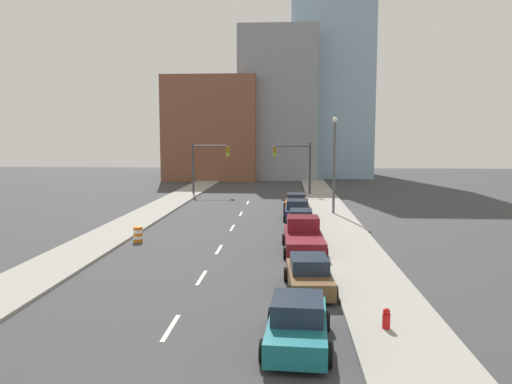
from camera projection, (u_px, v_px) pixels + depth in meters
name	position (u px, v px, depth m)	size (l,w,h in m)	color
sidewalk_left	(189.00, 192.00, 59.04)	(3.35, 101.49, 0.15)	gray
sidewalk_right	(319.00, 193.00, 58.07)	(3.35, 101.49, 0.15)	gray
lane_stripe_at_9m	(171.00, 327.00, 16.91)	(0.16, 2.40, 0.01)	beige
lane_stripe_at_15m	(202.00, 277.00, 22.97)	(0.16, 2.40, 0.01)	beige
lane_stripe_at_21m	(219.00, 249.00, 28.77)	(0.16, 2.40, 0.01)	beige
lane_stripe_at_28m	(232.00, 228.00, 35.70)	(0.16, 2.40, 0.01)	beige
lane_stripe_at_34m	(241.00, 214.00, 42.29)	(0.16, 2.40, 0.01)	beige
lane_stripe_at_42m	(248.00, 203.00, 49.65)	(0.16, 2.40, 0.01)	beige
building_brick_left	(215.00, 129.00, 80.26)	(14.00, 16.00, 15.61)	brown
building_office_center	(279.00, 107.00, 83.19)	(12.00, 20.00, 23.07)	gray
building_glass_right	(329.00, 60.00, 85.74)	(13.00, 20.00, 39.45)	#8CADC6
traffic_signal_left	(204.00, 161.00, 56.30)	(4.24, 0.35, 5.93)	#38383D
traffic_signal_right	(299.00, 161.00, 55.62)	(4.24, 0.35, 5.93)	#38383D
traffic_barrel	(138.00, 234.00, 30.81)	(0.56, 0.56, 0.95)	orange
street_lamp	(334.00, 158.00, 41.22)	(0.44, 0.44, 8.11)	#4C4C51
fire_hydrant	(386.00, 320.00, 16.43)	(0.26, 0.26, 0.84)	red
sedan_teal	(298.00, 324.00, 15.38)	(2.24, 4.41, 1.53)	#196B75
sedan_brown	(309.00, 275.00, 21.01)	(2.17, 4.44, 1.46)	brown
pickup_truck_maroon	(303.00, 237.00, 28.45)	(2.48, 6.00, 1.84)	maroon
sedan_tan	(301.00, 222.00, 34.26)	(2.04, 4.58, 1.51)	tan
sedan_navy	(297.00, 211.00, 39.41)	(2.14, 4.52, 1.54)	#141E47
sedan_orange	(296.00, 201.00, 45.53)	(2.29, 4.62, 1.37)	orange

